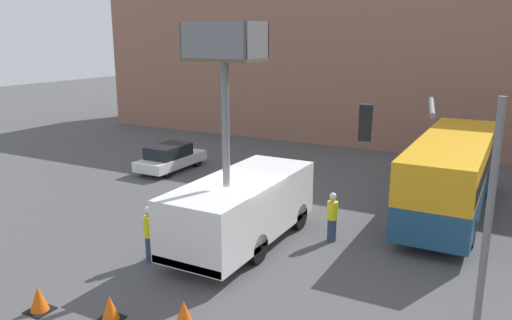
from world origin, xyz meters
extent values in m
plane|color=#4C4C4F|center=(0.00, 0.00, 0.00)|extent=(120.00, 120.00, 0.00)
cube|color=#936651|center=(0.00, 22.45, 5.46)|extent=(44.00, 10.00, 10.93)
cube|color=white|center=(-0.20, 2.75, 1.42)|extent=(2.53, 2.01, 1.96)
cube|color=white|center=(-0.20, -0.59, 1.43)|extent=(2.53, 4.68, 1.97)
cube|color=red|center=(-0.20, -2.88, 0.59)|extent=(2.48, 0.10, 0.24)
cylinder|color=black|center=(-1.31, 2.75, 0.49)|extent=(0.30, 0.98, 0.98)
cylinder|color=black|center=(0.92, 2.75, 0.49)|extent=(0.30, 0.98, 0.98)
cylinder|color=black|center=(-1.31, -0.59, 0.49)|extent=(0.30, 0.98, 0.98)
cylinder|color=black|center=(0.92, -0.59, 0.49)|extent=(0.30, 0.98, 0.98)
cylinder|color=slate|center=(-0.20, -0.59, 4.39)|extent=(0.24, 0.24, 3.95)
cube|color=brown|center=(-0.20, -0.59, 6.42)|extent=(2.29, 1.40, 0.10)
cube|color=slate|center=(-1.30, -0.59, 6.99)|extent=(0.08, 1.40, 1.05)
cube|color=slate|center=(0.91, -0.59, 6.99)|extent=(0.08, 1.40, 1.05)
cube|color=slate|center=(-0.20, 0.07, 6.99)|extent=(2.29, 0.08, 1.05)
cube|color=slate|center=(-0.20, -1.25, 6.99)|extent=(2.29, 0.08, 1.05)
cube|color=navy|center=(5.68, 7.23, 1.04)|extent=(2.56, 10.37, 1.24)
cube|color=orange|center=(5.68, 7.23, 2.42)|extent=(2.56, 10.37, 1.51)
cube|color=black|center=(5.68, 7.23, 2.19)|extent=(2.58, 9.95, 0.67)
cylinder|color=black|center=(4.55, 10.44, 0.50)|extent=(0.30, 1.00, 1.00)
cylinder|color=black|center=(6.81, 10.44, 0.50)|extent=(0.30, 1.00, 1.00)
cylinder|color=black|center=(4.55, 4.02, 0.50)|extent=(0.30, 1.00, 1.00)
cylinder|color=black|center=(6.81, 4.02, 0.50)|extent=(0.30, 1.00, 1.00)
cylinder|color=slate|center=(7.50, -1.18, 2.89)|extent=(0.18, 0.18, 5.79)
cylinder|color=slate|center=(6.03, -1.44, 5.49)|extent=(0.64, 2.97, 0.13)
cube|color=black|center=(4.56, -1.70, 5.04)|extent=(0.37, 0.37, 0.90)
sphere|color=red|center=(4.56, -1.70, 5.29)|extent=(0.20, 0.20, 0.20)
cylinder|color=navy|center=(-2.16, -2.13, 0.43)|extent=(0.32, 0.32, 0.86)
cylinder|color=yellow|center=(-2.16, -2.13, 1.20)|extent=(0.38, 0.38, 0.68)
sphere|color=tan|center=(-2.16, -2.13, 1.65)|extent=(0.23, 0.23, 0.23)
sphere|color=white|center=(-2.16, -2.13, 1.76)|extent=(0.24, 0.24, 0.24)
cylinder|color=navy|center=(2.42, 2.24, 0.41)|extent=(0.32, 0.32, 0.82)
cylinder|color=yellow|center=(2.42, 2.24, 1.14)|extent=(0.38, 0.38, 0.65)
sphere|color=tan|center=(2.42, 2.24, 1.58)|extent=(0.22, 0.22, 0.22)
sphere|color=white|center=(2.42, 2.24, 1.68)|extent=(0.23, 0.23, 0.23)
cone|color=#F25B0F|center=(1.12, -4.79, 0.40)|extent=(0.56, 0.56, 0.80)
cube|color=black|center=(-0.82, -5.33, 0.01)|extent=(0.59, 0.59, 0.03)
cone|color=#F25B0F|center=(-0.82, -5.33, 0.34)|extent=(0.47, 0.47, 0.67)
cube|color=black|center=(-2.78, -5.91, 0.01)|extent=(0.62, 0.62, 0.03)
cone|color=#F25B0F|center=(-2.78, -5.91, 0.36)|extent=(0.50, 0.50, 0.71)
cube|color=silver|center=(-8.64, 7.36, 0.53)|extent=(1.79, 4.28, 0.52)
cube|color=black|center=(-8.64, 7.14, 1.11)|extent=(1.58, 2.36, 0.65)
cylinder|color=black|center=(-9.42, 8.68, 0.32)|extent=(0.22, 0.64, 0.64)
cylinder|color=black|center=(-7.87, 8.68, 0.32)|extent=(0.22, 0.64, 0.64)
cylinder|color=black|center=(-9.42, 6.03, 0.32)|extent=(0.22, 0.64, 0.64)
cylinder|color=black|center=(-7.87, 6.03, 0.32)|extent=(0.22, 0.64, 0.64)
camera|label=1|loc=(7.92, -13.67, 7.08)|focal=35.00mm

